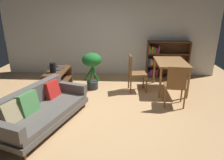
% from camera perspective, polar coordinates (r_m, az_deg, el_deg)
% --- Properties ---
extents(ground_plane, '(8.16, 8.16, 0.00)m').
position_cam_1_polar(ground_plane, '(4.34, -3.54, -9.04)').
color(ground_plane, tan).
extents(back_wall_panel, '(6.80, 0.10, 2.70)m').
position_cam_1_polar(back_wall_panel, '(6.54, -0.95, 13.17)').
color(back_wall_panel, silver).
rests_on(back_wall_panel, ground_plane).
extents(fabric_couch, '(1.40, 2.10, 0.70)m').
position_cam_1_polar(fabric_couch, '(4.04, -19.91, -7.48)').
color(fabric_couch, brown).
rests_on(fabric_couch, ground_plane).
extents(media_console, '(0.47, 1.11, 0.55)m').
position_cam_1_polar(media_console, '(5.57, -14.90, -0.08)').
color(media_console, '#56351E').
rests_on(media_console, ground_plane).
extents(open_laptop, '(0.46, 0.39, 0.08)m').
position_cam_1_polar(open_laptop, '(5.62, -15.32, 3.33)').
color(open_laptop, '#333338').
rests_on(open_laptop, media_console).
extents(desk_speaker, '(0.15, 0.15, 0.25)m').
position_cam_1_polar(desk_speaker, '(5.28, -16.41, 3.39)').
color(desk_speaker, black).
rests_on(desk_speaker, media_console).
extents(potted_floor_plant, '(0.51, 0.53, 1.00)m').
position_cam_1_polar(potted_floor_plant, '(5.35, -5.72, 4.38)').
color(potted_floor_plant, '#333338').
rests_on(potted_floor_plant, ground_plane).
extents(dining_table, '(0.77, 1.15, 0.79)m').
position_cam_1_polar(dining_table, '(5.47, 16.30, 4.16)').
color(dining_table, olive).
rests_on(dining_table, ground_plane).
extents(dining_chair_near, '(0.48, 0.43, 0.94)m').
position_cam_1_polar(dining_chair_near, '(4.59, 17.53, -1.08)').
color(dining_chair_near, brown).
rests_on(dining_chair_near, ground_plane).
extents(dining_chair_far, '(0.49, 0.44, 0.96)m').
position_cam_1_polar(dining_chair_far, '(5.27, 6.47, 2.42)').
color(dining_chair_far, brown).
rests_on(dining_chair_far, ground_plane).
extents(bookshelf, '(1.30, 0.29, 1.14)m').
position_cam_1_polar(bookshelf, '(6.62, 14.56, 5.63)').
color(bookshelf, '#56351E').
rests_on(bookshelf, ground_plane).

